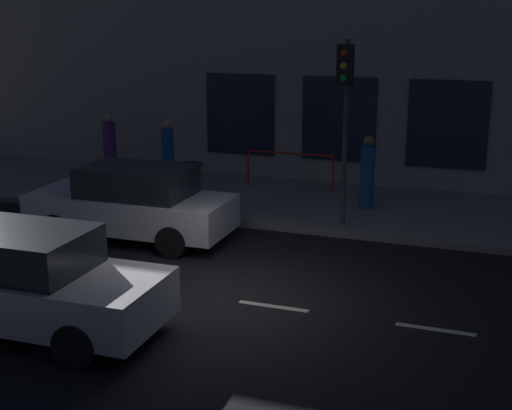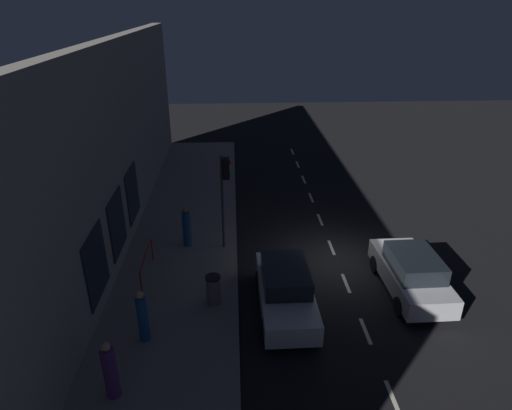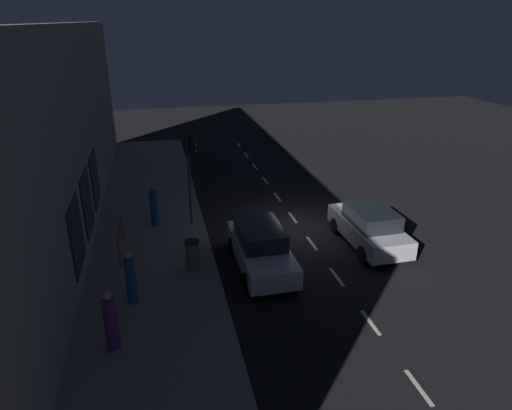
# 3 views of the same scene
# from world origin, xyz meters

# --- Properties ---
(ground_plane) EXTENTS (60.00, 60.00, 0.00)m
(ground_plane) POSITION_xyz_m (0.00, 0.00, 0.00)
(ground_plane) COLOR black
(sidewalk) EXTENTS (4.50, 32.00, 0.15)m
(sidewalk) POSITION_xyz_m (6.25, 0.00, 0.07)
(sidewalk) COLOR gray
(sidewalk) RESTS_ON ground
(building_facade) EXTENTS (0.65, 32.00, 8.17)m
(building_facade) POSITION_xyz_m (8.80, -0.00, 4.08)
(building_facade) COLOR gray
(building_facade) RESTS_ON ground
(lane_centre_line) EXTENTS (0.12, 27.20, 0.01)m
(lane_centre_line) POSITION_xyz_m (0.00, -1.00, 0.00)
(lane_centre_line) COLOR beige
(lane_centre_line) RESTS_ON ground
(traffic_light) EXTENTS (0.45, 0.32, 3.99)m
(traffic_light) POSITION_xyz_m (4.41, -1.08, 3.08)
(traffic_light) COLOR #424244
(traffic_light) RESTS_ON sidewalk
(parked_car_0) EXTENTS (1.88, 4.16, 1.58)m
(parked_car_0) POSITION_xyz_m (-2.11, 2.18, 0.79)
(parked_car_0) COLOR #B7B7BC
(parked_car_0) RESTS_ON ground
(parked_car_1) EXTENTS (1.83, 4.30, 1.58)m
(parked_car_1) POSITION_xyz_m (2.42, 2.95, 0.79)
(parked_car_1) COLOR silver
(parked_car_1) RESTS_ON ground
(pedestrian_0) EXTENTS (0.38, 0.38, 1.74)m
(pedestrian_0) POSITION_xyz_m (6.06, -1.30, 0.97)
(pedestrian_0) COLOR #1E5189
(pedestrian_0) RESTS_ON sidewalk
(pedestrian_1) EXTENTS (0.42, 0.42, 1.73)m
(pedestrian_1) POSITION_xyz_m (6.85, 4.34, 0.97)
(pedestrian_1) COLOR #1E5189
(pedestrian_1) RESTS_ON sidewalk
(pedestrian_2) EXTENTS (0.51, 0.51, 1.72)m
(pedestrian_2) POSITION_xyz_m (7.29, 6.42, 0.95)
(pedestrian_2) COLOR #5B2D70
(pedestrian_2) RESTS_ON sidewalk
(trash_bin) EXTENTS (0.51, 0.51, 1.06)m
(trash_bin) POSITION_xyz_m (4.82, 2.69, 0.68)
(trash_bin) COLOR slate
(trash_bin) RESTS_ON sidewalk
(red_railing) EXTENTS (0.05, 2.39, 0.97)m
(red_railing) POSITION_xyz_m (7.32, 1.01, 0.89)
(red_railing) COLOR red
(red_railing) RESTS_ON sidewalk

